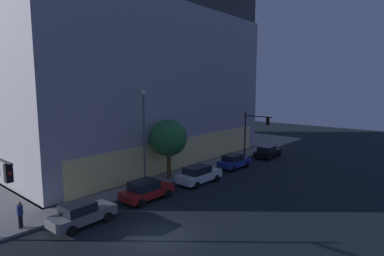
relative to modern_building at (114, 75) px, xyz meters
name	(u,v)px	position (x,y,z in m)	size (l,w,h in m)	color
ground_plane	(159,236)	(-12.72, -21.97, -10.50)	(120.00, 120.00, 0.00)	black
modern_building	(114,75)	(0.00, 0.00, 0.00)	(31.37, 25.98, 21.18)	#4C4C51
traffic_light_far_corner	(254,128)	(8.97, -16.17, -6.60)	(0.33, 3.69, 5.69)	black
street_lamp_sidewalk	(144,128)	(-7.57, -14.78, -5.04)	(0.44, 0.44, 8.55)	#565656
sidewalk_tree	(169,138)	(-4.15, -14.35, -6.42)	(3.55, 3.55, 5.74)	brown
pedestrian_waiting	(20,212)	(-17.80, -14.82, -9.33)	(0.36, 0.36, 1.72)	black
car_grey	(81,214)	(-14.95, -17.09, -9.72)	(4.27, 2.08, 1.56)	slate
car_red	(146,190)	(-9.23, -16.85, -9.69)	(4.35, 2.15, 1.60)	maroon
car_white	(199,174)	(-3.15, -17.29, -9.67)	(4.67, 2.19, 1.65)	silver
car_blue	(234,161)	(3.45, -16.90, -9.71)	(4.11, 2.17, 1.57)	navy
car_black	(268,151)	(10.64, -17.33, -9.71)	(4.46, 2.23, 1.52)	black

